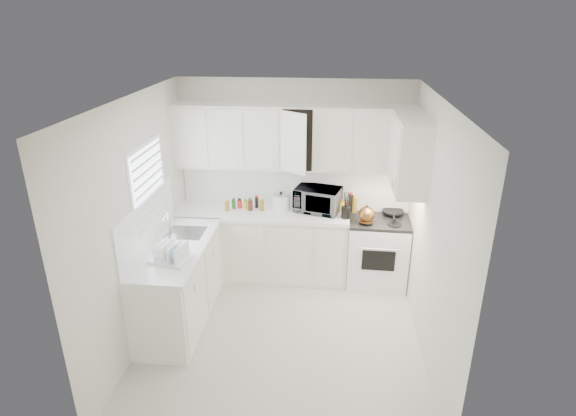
# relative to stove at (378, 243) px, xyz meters

# --- Properties ---
(floor) EXTENTS (3.20, 3.20, 0.00)m
(floor) POSITION_rel_stove_xyz_m (-1.12, -1.26, -0.58)
(floor) COLOR beige
(floor) RESTS_ON ground
(ceiling) EXTENTS (3.20, 3.20, 0.00)m
(ceiling) POSITION_rel_stove_xyz_m (-1.12, -1.26, 2.02)
(ceiling) COLOR white
(ceiling) RESTS_ON ground
(wall_back) EXTENTS (3.00, 0.00, 3.00)m
(wall_back) POSITION_rel_stove_xyz_m (-1.12, 0.34, 0.72)
(wall_back) COLOR silver
(wall_back) RESTS_ON ground
(wall_front) EXTENTS (3.00, 0.00, 3.00)m
(wall_front) POSITION_rel_stove_xyz_m (-1.12, -2.86, 0.72)
(wall_front) COLOR silver
(wall_front) RESTS_ON ground
(wall_left) EXTENTS (0.00, 3.20, 3.20)m
(wall_left) POSITION_rel_stove_xyz_m (-2.62, -1.26, 0.72)
(wall_left) COLOR silver
(wall_left) RESTS_ON ground
(wall_right) EXTENTS (0.00, 3.20, 3.20)m
(wall_right) POSITION_rel_stove_xyz_m (0.38, -1.26, 0.72)
(wall_right) COLOR silver
(wall_right) RESTS_ON ground
(window_blinds) EXTENTS (0.06, 0.96, 1.06)m
(window_blinds) POSITION_rel_stove_xyz_m (-2.60, -0.91, 0.97)
(window_blinds) COLOR white
(window_blinds) RESTS_ON wall_left
(lower_cabinets_back) EXTENTS (2.22, 0.60, 0.90)m
(lower_cabinets_back) POSITION_rel_stove_xyz_m (-1.51, 0.04, -0.13)
(lower_cabinets_back) COLOR silver
(lower_cabinets_back) RESTS_ON floor
(lower_cabinets_left) EXTENTS (0.60, 1.60, 0.90)m
(lower_cabinets_left) POSITION_rel_stove_xyz_m (-2.32, -1.06, -0.13)
(lower_cabinets_left) COLOR silver
(lower_cabinets_left) RESTS_ON floor
(countertop_back) EXTENTS (2.24, 0.64, 0.05)m
(countertop_back) POSITION_rel_stove_xyz_m (-1.51, 0.03, 0.35)
(countertop_back) COLOR white
(countertop_back) RESTS_ON lower_cabinets_back
(countertop_left) EXTENTS (0.64, 1.62, 0.05)m
(countertop_left) POSITION_rel_stove_xyz_m (-2.31, -1.06, 0.35)
(countertop_left) COLOR white
(countertop_left) RESTS_ON lower_cabinets_left
(backsplash_back) EXTENTS (2.98, 0.02, 0.55)m
(backsplash_back) POSITION_rel_stove_xyz_m (-1.12, 0.33, 0.65)
(backsplash_back) COLOR white
(backsplash_back) RESTS_ON wall_back
(backsplash_left) EXTENTS (0.02, 1.60, 0.55)m
(backsplash_left) POSITION_rel_stove_xyz_m (-2.61, -1.06, 0.65)
(backsplash_left) COLOR white
(backsplash_left) RESTS_ON wall_left
(upper_cabinets_back) EXTENTS (3.00, 0.33, 0.80)m
(upper_cabinets_back) POSITION_rel_stove_xyz_m (-1.12, 0.17, 0.92)
(upper_cabinets_back) COLOR silver
(upper_cabinets_back) RESTS_ON wall_back
(upper_cabinets_right) EXTENTS (0.33, 0.90, 0.80)m
(upper_cabinets_right) POSITION_rel_stove_xyz_m (0.22, -0.44, 0.92)
(upper_cabinets_right) COLOR silver
(upper_cabinets_right) RESTS_ON wall_right
(sink) EXTENTS (0.42, 0.38, 0.30)m
(sink) POSITION_rel_stove_xyz_m (-2.31, -0.71, 0.49)
(sink) COLOR gray
(sink) RESTS_ON countertop_left
(stove) EXTENTS (0.77, 0.64, 1.16)m
(stove) POSITION_rel_stove_xyz_m (0.00, 0.00, 0.00)
(stove) COLOR white
(stove) RESTS_ON floor
(tea_kettle) EXTENTS (0.31, 0.29, 0.23)m
(tea_kettle) POSITION_rel_stove_xyz_m (-0.18, -0.16, 0.47)
(tea_kettle) COLOR olive
(tea_kettle) RESTS_ON stove
(frying_pan) EXTENTS (0.30, 0.48, 0.04)m
(frying_pan) POSITION_rel_stove_xyz_m (0.18, 0.16, 0.39)
(frying_pan) COLOR black
(frying_pan) RESTS_ON stove
(microwave) EXTENTS (0.63, 0.45, 0.38)m
(microwave) POSITION_rel_stove_xyz_m (-0.80, 0.11, 0.56)
(microwave) COLOR gray
(microwave) RESTS_ON countertop_back
(rice_cooker) EXTENTS (0.26, 0.26, 0.24)m
(rice_cooker) POSITION_rel_stove_xyz_m (-1.27, 0.13, 0.49)
(rice_cooker) COLOR white
(rice_cooker) RESTS_ON countertop_back
(paper_towel) EXTENTS (0.12, 0.12, 0.27)m
(paper_towel) POSITION_rel_stove_xyz_m (-1.09, 0.26, 0.51)
(paper_towel) COLOR white
(paper_towel) RESTS_ON countertop_back
(utensil_crock) EXTENTS (0.15, 0.15, 0.36)m
(utensil_crock) POSITION_rel_stove_xyz_m (-0.44, -0.09, 0.55)
(utensil_crock) COLOR black
(utensil_crock) RESTS_ON countertop_back
(dish_rack) EXTENTS (0.46, 0.39, 0.22)m
(dish_rack) POSITION_rel_stove_xyz_m (-2.26, -1.38, 0.48)
(dish_rack) COLOR white
(dish_rack) RESTS_ON countertop_left
(spice_left_0) EXTENTS (0.06, 0.06, 0.13)m
(spice_left_0) POSITION_rel_stove_xyz_m (-1.97, 0.16, 0.44)
(spice_left_0) COLOR olive
(spice_left_0) RESTS_ON countertop_back
(spice_left_1) EXTENTS (0.06, 0.06, 0.13)m
(spice_left_1) POSITION_rel_stove_xyz_m (-1.89, 0.07, 0.44)
(spice_left_1) COLOR #216527
(spice_left_1) RESTS_ON countertop_back
(spice_left_2) EXTENTS (0.06, 0.06, 0.13)m
(spice_left_2) POSITION_rel_stove_xyz_m (-1.82, 0.16, 0.44)
(spice_left_2) COLOR red
(spice_left_2) RESTS_ON countertop_back
(spice_left_3) EXTENTS (0.06, 0.06, 0.13)m
(spice_left_3) POSITION_rel_stove_xyz_m (-1.74, 0.07, 0.44)
(spice_left_3) COLOR yellow
(spice_left_3) RESTS_ON countertop_back
(spice_left_4) EXTENTS (0.06, 0.06, 0.13)m
(spice_left_4) POSITION_rel_stove_xyz_m (-1.67, 0.16, 0.44)
(spice_left_4) COLOR #5D251A
(spice_left_4) RESTS_ON countertop_back
(spice_left_5) EXTENTS (0.06, 0.06, 0.13)m
(spice_left_5) POSITION_rel_stove_xyz_m (-1.59, 0.07, 0.44)
(spice_left_5) COLOR black
(spice_left_5) RESTS_ON countertop_back
(spice_left_6) EXTENTS (0.06, 0.06, 0.13)m
(spice_left_6) POSITION_rel_stove_xyz_m (-1.52, 0.16, 0.44)
(spice_left_6) COLOR olive
(spice_left_6) RESTS_ON countertop_back
(sauce_right_0) EXTENTS (0.06, 0.06, 0.19)m
(sauce_right_0) POSITION_rel_stove_xyz_m (-0.54, 0.20, 0.47)
(sauce_right_0) COLOR red
(sauce_right_0) RESTS_ON countertop_back
(sauce_right_1) EXTENTS (0.06, 0.06, 0.19)m
(sauce_right_1) POSITION_rel_stove_xyz_m (-0.48, 0.14, 0.47)
(sauce_right_1) COLOR yellow
(sauce_right_1) RESTS_ON countertop_back
(sauce_right_2) EXTENTS (0.06, 0.06, 0.19)m
(sauce_right_2) POSITION_rel_stove_xyz_m (-0.43, 0.20, 0.47)
(sauce_right_2) COLOR #5D251A
(sauce_right_2) RESTS_ON countertop_back
(sauce_right_3) EXTENTS (0.06, 0.06, 0.19)m
(sauce_right_3) POSITION_rel_stove_xyz_m (-0.37, 0.14, 0.47)
(sauce_right_3) COLOR black
(sauce_right_3) RESTS_ON countertop_back
(sauce_right_4) EXTENTS (0.06, 0.06, 0.19)m
(sauce_right_4) POSITION_rel_stove_xyz_m (-0.32, 0.20, 0.47)
(sauce_right_4) COLOR olive
(sauce_right_4) RESTS_ON countertop_back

